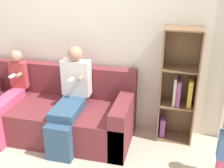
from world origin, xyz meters
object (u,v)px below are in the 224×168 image
(child_seated, at_px, (8,97))
(bookshelf, at_px, (178,90))
(adult_seated, at_px, (70,98))
(couch, at_px, (54,114))

(child_seated, distance_m, bookshelf, 2.27)
(adult_seated, distance_m, bookshelf, 1.40)
(couch, distance_m, child_seated, 0.65)
(child_seated, bearing_deg, adult_seated, 2.61)
(couch, xyz_separation_m, bookshelf, (1.64, 0.31, 0.41))
(bookshelf, bearing_deg, adult_seated, -162.44)
(adult_seated, height_order, child_seated, adult_seated)
(couch, bearing_deg, adult_seated, -19.09)
(adult_seated, relative_size, bookshelf, 0.82)
(couch, height_order, child_seated, child_seated)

